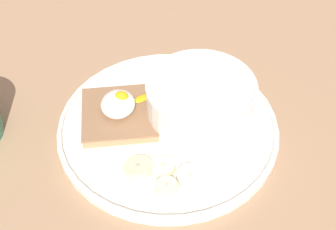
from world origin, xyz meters
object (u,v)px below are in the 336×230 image
poached_egg (119,103)px  banana_slice_right (138,168)px  toast_slice (119,114)px  banana_slice_front (160,167)px  oatmeal_bowl (200,100)px  banana_slice_left (191,177)px  banana_slice_back (167,187)px

poached_egg → banana_slice_right: bearing=-157.9°
toast_slice → banana_slice_front: size_ratio=3.52×
oatmeal_bowl → toast_slice: bearing=97.3°
poached_egg → banana_slice_left: 14.00cm
toast_slice → banana_slice_back: 13.28cm
toast_slice → banana_slice_back: (-11.07, -7.33, -0.26)cm
oatmeal_bowl → banana_slice_front: (-9.52, 4.52, -2.41)cm
oatmeal_bowl → banana_slice_right: 12.50cm
oatmeal_bowl → banana_slice_right: bearing=144.6°
toast_slice → poached_egg: bearing=-48.6°
banana_slice_back → banana_slice_right: (2.43, 3.69, 0.15)cm
banana_slice_right → oatmeal_bowl: bearing=-35.4°
toast_slice → poached_egg: (0.09, -0.10, 1.98)cm
banana_slice_left → poached_egg: bearing=46.1°
oatmeal_bowl → toast_slice: 11.07cm
oatmeal_bowl → poached_egg: oatmeal_bowl is taller
banana_slice_left → toast_slice: bearing=46.7°
poached_egg → oatmeal_bowl: bearing=-83.1°
poached_egg → banana_slice_left: poached_egg is taller
banana_slice_left → banana_slice_right: size_ratio=0.91×
banana_slice_left → banana_slice_back: 3.16cm
banana_slice_front → poached_egg: bearing=36.8°
poached_egg → toast_slice: bearing=131.4°
banana_slice_back → banana_slice_right: bearing=56.7°
banana_slice_right → poached_egg: bearing=22.1°
toast_slice → banana_slice_left: 13.84cm
poached_egg → banana_slice_right: size_ratio=1.23×
poached_egg → banana_slice_back: (-11.16, -7.23, -2.24)cm
toast_slice → banana_slice_right: banana_slice_right is taller
banana_slice_front → banana_slice_left: bearing=-109.4°
poached_egg → banana_slice_front: bearing=-143.2°
toast_slice → banana_slice_front: (-8.15, -6.25, -0.28)cm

